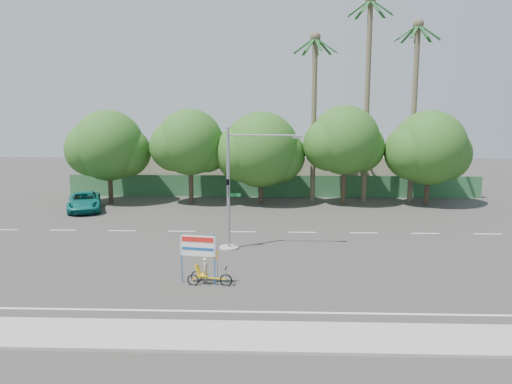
{
  "coord_description": "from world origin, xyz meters",
  "views": [
    {
      "loc": [
        0.1,
        -23.99,
        7.95
      ],
      "look_at": [
        -0.88,
        2.99,
        3.5
      ],
      "focal_mm": 35.0,
      "sensor_mm": 36.0,
      "label": 1
    }
  ],
  "objects": [
    {
      "name": "palm_tall",
      "position": [
        8.0,
        19.5,
        10.46
      ],
      "size": [
        3.73,
        3.79,
        17.45
      ],
      "color": "#70604C",
      "rests_on": "ground"
    },
    {
      "name": "building_left",
      "position": [
        -10.0,
        26.0,
        2.0
      ],
      "size": [
        12.0,
        8.0,
        4.0
      ],
      "primitive_type": "cube",
      "color": "#B7A791",
      "rests_on": "ground"
    },
    {
      "name": "fence",
      "position": [
        0.0,
        21.5,
        1.0
      ],
      "size": [
        38.0,
        0.08,
        2.0
      ],
      "primitive_type": "cube",
      "color": "#336B3D",
      "rests_on": "ground"
    },
    {
      "name": "palm_mid",
      "position": [
        12.0,
        19.5,
        9.4
      ],
      "size": [
        3.73,
        3.79,
        15.45
      ],
      "color": "#70604C",
      "rests_on": "ground"
    },
    {
      "name": "palm_short",
      "position": [
        3.5,
        19.5,
        8.86
      ],
      "size": [
        3.73,
        3.79,
        14.45
      ],
      "color": "#70604C",
      "rests_on": "ground"
    },
    {
      "name": "tree_left",
      "position": [
        -7.05,
        18.0,
        5.06
      ],
      "size": [
        6.66,
        5.6,
        8.07
      ],
      "color": "#473828",
      "rests_on": "ground"
    },
    {
      "name": "sidewalk_near",
      "position": [
        0.0,
        -7.5,
        0.06
      ],
      "size": [
        50.0,
        2.4,
        0.12
      ],
      "primitive_type": "cube",
      "color": "gray",
      "rests_on": "ground"
    },
    {
      "name": "tree_center",
      "position": [
        -1.05,
        18.0,
        4.47
      ],
      "size": [
        7.62,
        6.4,
        7.85
      ],
      "color": "#473828",
      "rests_on": "ground"
    },
    {
      "name": "tree_far_left",
      "position": [
        -14.05,
        18.0,
        4.76
      ],
      "size": [
        7.14,
        6.0,
        7.96
      ],
      "color": "#473828",
      "rests_on": "ground"
    },
    {
      "name": "traffic_signal",
      "position": [
        -2.2,
        3.98,
        2.92
      ],
      "size": [
        4.72,
        1.1,
        7.0
      ],
      "color": "gray",
      "rests_on": "ground"
    },
    {
      "name": "trike_billboard",
      "position": [
        -3.13,
        -2.06,
        0.97
      ],
      "size": [
        2.43,
        0.78,
        2.42
      ],
      "rotation": [
        0.0,
        0.0,
        -0.17
      ],
      "color": "black",
      "rests_on": "ground"
    },
    {
      "name": "pickup_truck",
      "position": [
        -15.02,
        14.57,
        0.74
      ],
      "size": [
        4.09,
        5.86,
        1.49
      ],
      "primitive_type": "imported",
      "rotation": [
        0.0,
        0.0,
        0.34
      ],
      "color": "#0F6A64",
      "rests_on": "ground"
    },
    {
      "name": "tree_right",
      "position": [
        5.95,
        18.0,
        5.24
      ],
      "size": [
        6.9,
        5.8,
        8.36
      ],
      "color": "#473828",
      "rests_on": "ground"
    },
    {
      "name": "building_right",
      "position": [
        8.0,
        26.0,
        1.8
      ],
      "size": [
        14.0,
        8.0,
        3.6
      ],
      "primitive_type": "cube",
      "color": "#B7A791",
      "rests_on": "ground"
    },
    {
      "name": "ground",
      "position": [
        0.0,
        0.0,
        0.0
      ],
      "size": [
        120.0,
        120.0,
        0.0
      ],
      "primitive_type": "plane",
      "color": "#33302D",
      "rests_on": "ground"
    },
    {
      "name": "tree_far_right",
      "position": [
        12.95,
        18.0,
        4.64
      ],
      "size": [
        7.38,
        6.2,
        7.94
      ],
      "color": "#473828",
      "rests_on": "ground"
    }
  ]
}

